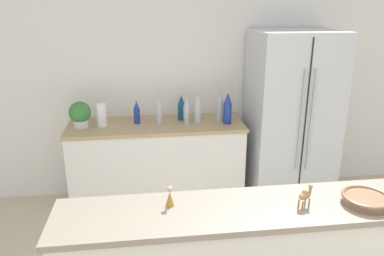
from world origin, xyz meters
TOP-DOWN VIEW (x-y plane):
  - wall_back at (0.00, 2.73)m, footprint 8.00×0.06m
  - back_counter at (-0.50, 2.40)m, footprint 1.77×0.63m
  - refrigerator at (0.90, 2.34)m, footprint 0.85×0.72m
  - potted_plant at (-1.24, 2.38)m, footprint 0.21×0.21m
  - paper_towel_roll at (-1.03, 2.38)m, footprint 0.10×0.10m
  - back_bottle_0 at (-0.08, 2.36)m, footprint 0.08×0.08m
  - back_bottle_1 at (-0.23, 2.50)m, footprint 0.08×0.08m
  - back_bottle_2 at (0.22, 2.31)m, footprint 0.08×0.08m
  - back_bottle_3 at (-0.69, 2.43)m, footprint 0.06×0.06m
  - back_bottle_4 at (0.16, 2.41)m, footprint 0.07×0.07m
  - back_bottle_5 at (-0.47, 2.36)m, footprint 0.06×0.06m
  - back_bottle_6 at (-0.19, 2.36)m, footprint 0.07×0.07m
  - fruit_bowl at (0.58, 0.45)m, footprint 0.26×0.26m
  - camel_figurine at (0.23, 0.46)m, footprint 0.10×0.08m
  - wise_man_figurine_blue at (-0.49, 0.57)m, footprint 0.05×0.05m

SIDE VIEW (x-z plane):
  - back_counter at x=-0.50m, z-range 0.00..0.90m
  - refrigerator at x=0.90m, z-range 0.00..1.81m
  - back_bottle_3 at x=-0.69m, z-range 0.89..1.13m
  - paper_towel_roll at x=-1.03m, z-range 0.90..1.13m
  - back_bottle_1 at x=-0.23m, z-range 0.89..1.16m
  - potted_plant at x=-1.24m, z-range 0.90..1.16m
  - back_bottle_6 at x=-0.19m, z-range 0.89..1.18m
  - fruit_bowl at x=0.58m, z-range 1.02..1.07m
  - back_bottle_5 at x=-0.47m, z-range 0.89..1.21m
  - back_bottle_4 at x=0.16m, z-range 0.89..1.21m
  - back_bottle_2 at x=0.22m, z-range 0.89..1.22m
  - back_bottle_0 at x=-0.08m, z-range 0.89..1.22m
  - wise_man_figurine_blue at x=-0.49m, z-range 1.01..1.12m
  - camel_figurine at x=0.23m, z-range 1.03..1.15m
  - wall_back at x=0.00m, z-range 0.00..2.55m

